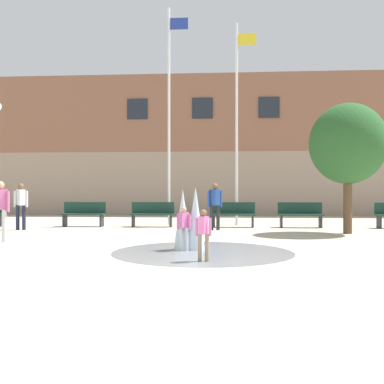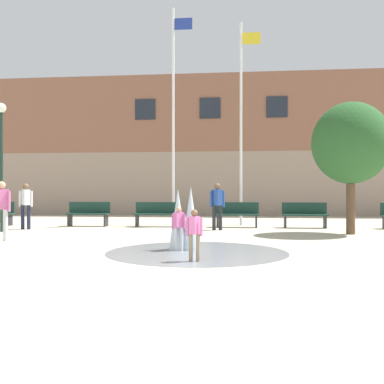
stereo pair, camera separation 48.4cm
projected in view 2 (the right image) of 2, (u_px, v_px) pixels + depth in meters
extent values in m
plane|color=#BCB299|center=(130.00, 283.00, 6.50)|extent=(100.00, 100.00, 0.00)
cube|color=gray|center=(213.00, 184.00, 26.81)|extent=(36.00, 6.00, 3.42)
cube|color=brown|center=(213.00, 121.00, 26.80)|extent=(36.00, 6.00, 4.18)
cube|color=#1E232D|center=(145.00, 109.00, 24.17)|extent=(1.10, 0.06, 1.10)
cube|color=#1E232D|center=(210.00, 108.00, 23.80)|extent=(1.10, 0.06, 1.10)
cube|color=#1E232D|center=(277.00, 107.00, 23.42)|extent=(1.10, 0.06, 1.10)
cylinder|color=gray|center=(197.00, 252.00, 9.74)|extent=(3.95, 3.95, 0.01)
cone|color=silver|center=(178.00, 219.00, 10.19)|extent=(0.42, 0.42, 1.38)
cone|color=silver|center=(191.00, 218.00, 10.19)|extent=(0.43, 0.43, 1.43)
cube|color=#28282D|center=(9.00, 220.00, 17.10)|extent=(0.06, 0.40, 0.44)
cube|color=#28282D|center=(70.00, 220.00, 16.93)|extent=(0.06, 0.40, 0.44)
cube|color=#28282D|center=(106.00, 220.00, 16.78)|extent=(0.06, 0.40, 0.44)
cube|color=#19382D|center=(88.00, 214.00, 16.85)|extent=(1.60, 0.44, 0.05)
cube|color=#19382D|center=(90.00, 207.00, 17.05)|extent=(1.60, 0.04, 0.42)
cube|color=#28282D|center=(137.00, 221.00, 16.71)|extent=(0.06, 0.40, 0.44)
cube|color=#28282D|center=(174.00, 221.00, 16.56)|extent=(0.06, 0.40, 0.44)
cube|color=#19382D|center=(156.00, 214.00, 16.63)|extent=(1.60, 0.44, 0.05)
cube|color=#19382D|center=(157.00, 208.00, 16.83)|extent=(1.60, 0.04, 0.42)
cube|color=#28282D|center=(218.00, 221.00, 16.40)|extent=(0.06, 0.40, 0.44)
cube|color=#28282D|center=(256.00, 221.00, 16.25)|extent=(0.06, 0.40, 0.44)
cube|color=#19382D|center=(237.00, 215.00, 16.32)|extent=(1.60, 0.44, 0.05)
cube|color=#19382D|center=(237.00, 208.00, 16.52)|extent=(1.60, 0.04, 0.42)
cube|color=#28282D|center=(285.00, 222.00, 16.14)|extent=(0.06, 0.40, 0.44)
cube|color=#28282D|center=(325.00, 222.00, 15.99)|extent=(0.06, 0.40, 0.44)
cube|color=#19382D|center=(305.00, 215.00, 16.07)|extent=(1.60, 0.44, 0.05)
cube|color=#19382D|center=(304.00, 208.00, 16.27)|extent=(1.60, 0.04, 0.42)
cylinder|color=#28282D|center=(214.00, 218.00, 15.21)|extent=(0.12, 0.12, 0.84)
cylinder|color=#28282D|center=(220.00, 218.00, 15.18)|extent=(0.12, 0.12, 0.84)
cube|color=#284C9E|center=(217.00, 197.00, 15.19)|extent=(0.37, 0.39, 0.54)
sphere|color=brown|center=(217.00, 186.00, 15.19)|extent=(0.21, 0.21, 0.21)
cylinder|color=#284C9E|center=(211.00, 199.00, 15.21)|extent=(0.08, 0.08, 0.55)
cylinder|color=#284C9E|center=(223.00, 199.00, 15.17)|extent=(0.08, 0.08, 0.55)
cylinder|color=silver|center=(176.00, 239.00, 10.00)|extent=(0.07, 0.07, 0.52)
cylinder|color=silver|center=(182.00, 239.00, 9.99)|extent=(0.07, 0.07, 0.52)
cube|color=pink|center=(179.00, 220.00, 9.99)|extent=(0.23, 0.24, 0.33)
sphere|color=tan|center=(179.00, 209.00, 9.99)|extent=(0.13, 0.13, 0.13)
cylinder|color=pink|center=(173.00, 221.00, 10.01)|extent=(0.05, 0.05, 0.34)
cylinder|color=pink|center=(184.00, 221.00, 9.98)|extent=(0.05, 0.05, 0.34)
cylinder|color=silver|center=(5.00, 225.00, 11.94)|extent=(0.12, 0.12, 0.84)
cube|color=pink|center=(2.00, 199.00, 11.95)|extent=(0.39, 0.37, 0.54)
sphere|color=tan|center=(1.00, 185.00, 11.95)|extent=(0.21, 0.21, 0.21)
cylinder|color=pink|center=(9.00, 201.00, 11.93)|extent=(0.08, 0.08, 0.55)
cylinder|color=#1E233D|center=(23.00, 217.00, 15.53)|extent=(0.12, 0.12, 0.84)
cylinder|color=#1E233D|center=(29.00, 217.00, 15.50)|extent=(0.12, 0.12, 0.84)
cube|color=white|center=(26.00, 197.00, 15.51)|extent=(0.38, 0.38, 0.54)
sphere|color=brown|center=(26.00, 186.00, 15.51)|extent=(0.21, 0.21, 0.21)
cylinder|color=white|center=(20.00, 199.00, 15.53)|extent=(0.08, 0.08, 0.55)
cylinder|color=white|center=(31.00, 199.00, 15.49)|extent=(0.08, 0.08, 0.55)
cylinder|color=#89755B|center=(191.00, 248.00, 8.48)|extent=(0.07, 0.07, 0.52)
cylinder|color=#89755B|center=(198.00, 248.00, 8.47)|extent=(0.07, 0.07, 0.52)
cube|color=pink|center=(194.00, 225.00, 8.47)|extent=(0.19, 0.24, 0.33)
sphere|color=brown|center=(194.00, 213.00, 8.47)|extent=(0.13, 0.13, 0.13)
cylinder|color=pink|center=(188.00, 227.00, 8.49)|extent=(0.05, 0.05, 0.34)
cylinder|color=pink|center=(201.00, 227.00, 8.46)|extent=(0.05, 0.05, 0.34)
cylinder|color=silver|center=(173.00, 117.00, 17.56)|extent=(0.10, 0.10, 8.48)
cube|color=#233893|center=(183.00, 24.00, 17.51)|extent=(0.70, 0.02, 0.45)
cylinder|color=silver|center=(241.00, 124.00, 17.28)|extent=(0.10, 0.10, 7.82)
cube|color=yellow|center=(251.00, 38.00, 17.23)|extent=(0.70, 0.02, 0.45)
cylinder|color=#192D23|center=(1.00, 172.00, 14.56)|extent=(0.12, 0.12, 3.87)
sphere|color=white|center=(1.00, 108.00, 14.56)|extent=(0.32, 0.32, 0.32)
cylinder|color=brown|center=(351.00, 209.00, 13.78)|extent=(0.27, 0.27, 1.55)
ellipsoid|color=#285628|center=(351.00, 143.00, 13.78)|extent=(2.36, 2.36, 2.51)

